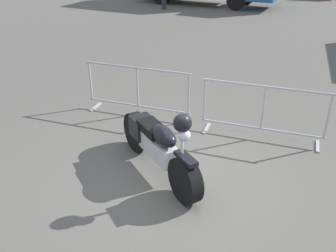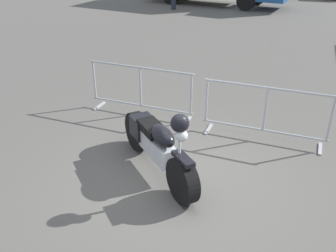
# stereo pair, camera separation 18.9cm
# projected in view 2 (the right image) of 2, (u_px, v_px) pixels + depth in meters

# --- Properties ---
(ground_plane) EXTENTS (120.00, 120.00, 0.00)m
(ground_plane) POSITION_uv_depth(u_px,v_px,m) (178.00, 182.00, 5.91)
(ground_plane) COLOR #54514C
(motorcycle) EXTENTS (2.01, 1.61, 1.35)m
(motorcycle) POSITION_uv_depth(u_px,v_px,m) (157.00, 144.00, 5.95)
(motorcycle) COLOR black
(motorcycle) RESTS_ON ground
(crowd_barrier_near) EXTENTS (2.34, 0.59, 1.07)m
(crowd_barrier_near) POSITION_uv_depth(u_px,v_px,m) (141.00, 90.00, 7.87)
(crowd_barrier_near) COLOR #9EA0A5
(crowd_barrier_near) RESTS_ON ground
(crowd_barrier_far) EXTENTS (2.34, 0.59, 1.07)m
(crowd_barrier_far) POSITION_uv_depth(u_px,v_px,m) (265.00, 113.00, 6.87)
(crowd_barrier_far) COLOR #9EA0A5
(crowd_barrier_far) RESTS_ON ground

